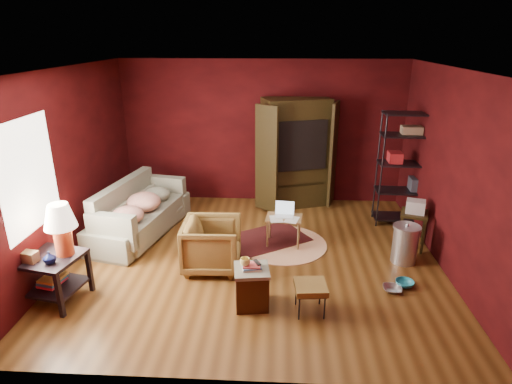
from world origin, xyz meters
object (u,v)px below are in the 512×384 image
(armchair, at_px, (212,243))
(wire_shelving, at_px, (408,164))
(hamper, at_px, (252,286))
(tv_armoire, at_px, (296,151))
(sofa, at_px, (140,211))
(side_table, at_px, (57,244))
(laptop_desk, at_px, (284,220))

(armchair, relative_size, wire_shelving, 0.41)
(hamper, relative_size, tv_armoire, 0.29)
(sofa, xyz_separation_m, side_table, (-0.40, -1.93, 0.36))
(side_table, relative_size, laptop_desk, 1.86)
(armchair, xyz_separation_m, hamper, (0.63, -0.89, -0.13))
(side_table, bearing_deg, armchair, 25.84)
(tv_armoire, xyz_separation_m, wire_shelving, (1.92, -0.81, 0.00))
(laptop_desk, relative_size, tv_armoire, 0.33)
(sofa, distance_m, hamper, 2.82)
(wire_shelving, bearing_deg, hamper, -132.11)
(armchair, height_order, tv_armoire, tv_armoire)
(sofa, height_order, wire_shelving, wire_shelving)
(armchair, xyz_separation_m, side_table, (-1.80, -0.87, 0.37))
(laptop_desk, bearing_deg, tv_armoire, 88.49)
(hamper, bearing_deg, armchair, 125.26)
(sofa, height_order, side_table, side_table)
(sofa, distance_m, armchair, 1.75)
(tv_armoire, height_order, wire_shelving, tv_armoire)
(tv_armoire, bearing_deg, laptop_desk, -115.17)
(laptop_desk, distance_m, tv_armoire, 1.92)
(laptop_desk, height_order, tv_armoire, tv_armoire)
(laptop_desk, bearing_deg, hamper, -97.96)
(laptop_desk, xyz_separation_m, tv_armoire, (0.22, 1.79, 0.67))
(hamper, bearing_deg, laptop_desk, 76.46)
(armchair, relative_size, laptop_desk, 1.16)
(wire_shelving, bearing_deg, tv_armoire, 158.79)
(armchair, relative_size, side_table, 0.63)
(side_table, bearing_deg, laptop_desk, 30.52)
(sofa, bearing_deg, hamper, -120.20)
(sofa, xyz_separation_m, armchair, (1.39, -1.06, -0.01))
(tv_armoire, bearing_deg, hamper, -118.34)
(side_table, bearing_deg, wire_shelving, 28.07)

